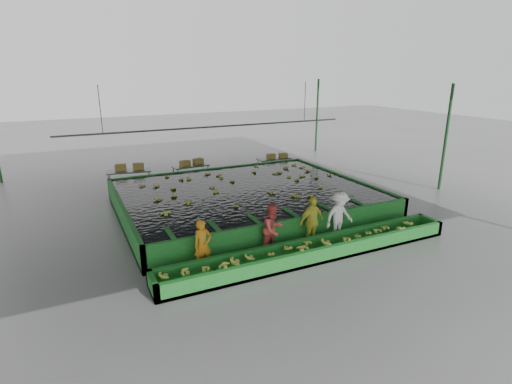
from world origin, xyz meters
name	(u,v)px	position (x,y,z in m)	size (l,w,h in m)	color
ground	(262,220)	(0.00, 0.00, 0.00)	(80.00, 80.00, 0.00)	slate
shed_roof	(262,87)	(0.00, 0.00, 5.00)	(20.00, 22.00, 0.04)	gray
shed_posts	(262,157)	(0.00, 0.00, 2.50)	(20.00, 22.00, 5.00)	#1B4721
flotation_tank	(246,198)	(0.00, 1.50, 0.45)	(10.00, 8.00, 0.90)	#196520
tank_water	(245,189)	(0.00, 1.50, 0.85)	(9.70, 7.70, 0.00)	black
sorting_trough	(314,250)	(0.00, -3.60, 0.25)	(10.00, 1.00, 0.50)	#196520
cableway_rail	(215,127)	(0.00, 5.00, 3.00)	(0.08, 0.08, 14.00)	#59605B
rail_hanger_left	(100,110)	(-5.00, 5.00, 4.00)	(0.04, 0.04, 2.00)	#59605B
rail_hanger_right	(305,102)	(5.00, 5.00, 4.00)	(0.04, 0.04, 2.00)	#59605B
worker_a	(203,245)	(-3.30, -2.80, 0.75)	(0.55, 0.36, 1.51)	#C27B15
worker_b	(273,229)	(-1.01, -2.80, 0.82)	(0.80, 0.62, 1.65)	#C3433B
worker_c	(312,222)	(0.43, -2.80, 0.84)	(0.99, 0.41, 1.68)	yellow
worker_d	(339,216)	(1.53, -2.80, 0.85)	(1.10, 0.63, 1.70)	white
packing_table_left	(130,180)	(-3.89, 6.56, 0.47)	(2.06, 0.82, 0.94)	#59605B
packing_table_mid	(191,173)	(-0.77, 6.70, 0.42)	(1.85, 0.74, 0.84)	#59605B
packing_table_right	(274,166)	(3.94, 6.29, 0.43)	(1.91, 0.76, 0.87)	#59605B
box_stack_left	(130,170)	(-3.82, 6.66, 0.94)	(1.35, 0.37, 0.29)	olive
box_stack_mid	(192,165)	(-0.68, 6.77, 0.84)	(1.29, 0.36, 0.28)	olive
box_stack_right	(277,158)	(4.09, 6.24, 0.87)	(1.17, 0.32, 0.25)	olive
floating_bananas	(238,184)	(0.00, 2.30, 0.85)	(9.23, 6.29, 0.13)	#A7BA3B
trough_bananas	(314,246)	(0.00, -3.60, 0.40)	(8.44, 0.56, 0.11)	#A7BA3B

